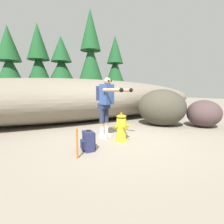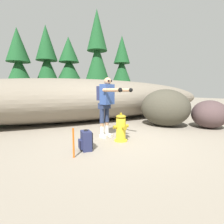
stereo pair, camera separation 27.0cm
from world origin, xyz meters
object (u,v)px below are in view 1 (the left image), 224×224
utility_worker (106,100)px  spare_backpack (88,141)px  fire_hydrant (121,128)px  survey_stake (77,144)px  boulder_mid (204,113)px  boulder_large (161,107)px

utility_worker → spare_backpack: (-0.87, -0.73, -0.86)m
fire_hydrant → utility_worker: utility_worker is taller
spare_backpack → survey_stake: survey_stake is taller
spare_backpack → survey_stake: bearing=45.9°
fire_hydrant → boulder_mid: boulder_mid is taller
boulder_mid → survey_stake: bearing=-174.3°
boulder_large → survey_stake: bearing=-158.9°
fire_hydrant → boulder_large: boulder_large is taller
utility_worker → boulder_mid: size_ratio=1.36×
utility_worker → boulder_large: utility_worker is taller
boulder_mid → spare_backpack: bearing=-177.5°
fire_hydrant → utility_worker: (-0.18, 0.48, 0.72)m
fire_hydrant → survey_stake: fire_hydrant is taller
fire_hydrant → spare_backpack: size_ratio=1.61×
fire_hydrant → spare_backpack: 1.09m
fire_hydrant → boulder_large: 2.65m
spare_backpack → survey_stake: 0.47m
boulder_large → boulder_mid: boulder_large is taller
spare_backpack → boulder_mid: (4.69, 0.21, 0.28)m
utility_worker → spare_backpack: bearing=-71.2°
boulder_large → boulder_mid: bearing=-39.9°
utility_worker → boulder_mid: bearing=60.9°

